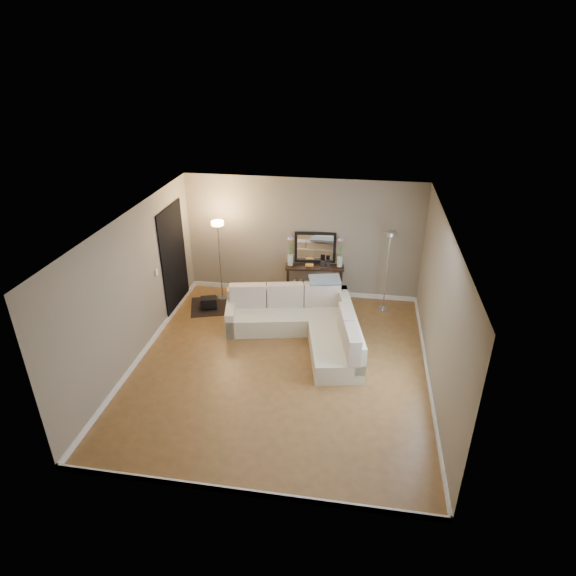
# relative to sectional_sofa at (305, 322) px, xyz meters

# --- Properties ---
(floor) EXTENTS (5.00, 5.50, 0.01)m
(floor) POSITION_rel_sectional_sofa_xyz_m (-0.29, -0.98, -0.31)
(floor) COLOR brown
(floor) RESTS_ON ground
(ceiling) EXTENTS (5.00, 5.50, 0.01)m
(ceiling) POSITION_rel_sectional_sofa_xyz_m (-0.29, -0.98, 2.30)
(ceiling) COLOR white
(ceiling) RESTS_ON ground
(wall_back) EXTENTS (5.00, 0.02, 2.60)m
(wall_back) POSITION_rel_sectional_sofa_xyz_m (-0.29, 1.78, 0.99)
(wall_back) COLOR gray
(wall_back) RESTS_ON ground
(wall_front) EXTENTS (5.00, 0.02, 2.60)m
(wall_front) POSITION_rel_sectional_sofa_xyz_m (-0.29, -3.74, 0.99)
(wall_front) COLOR gray
(wall_front) RESTS_ON ground
(wall_left) EXTENTS (0.02, 5.50, 2.60)m
(wall_left) POSITION_rel_sectional_sofa_xyz_m (-2.80, -0.98, 0.99)
(wall_left) COLOR gray
(wall_left) RESTS_ON ground
(wall_right) EXTENTS (0.02, 5.50, 2.60)m
(wall_right) POSITION_rel_sectional_sofa_xyz_m (2.22, -0.98, 0.99)
(wall_right) COLOR gray
(wall_right) RESTS_ON ground
(baseboard_back) EXTENTS (5.00, 0.03, 0.10)m
(baseboard_back) POSITION_rel_sectional_sofa_xyz_m (-0.29, 1.75, -0.26)
(baseboard_back) COLOR white
(baseboard_back) RESTS_ON ground
(baseboard_front) EXTENTS (5.00, 0.03, 0.10)m
(baseboard_front) POSITION_rel_sectional_sofa_xyz_m (-0.29, -3.72, -0.26)
(baseboard_front) COLOR white
(baseboard_front) RESTS_ON ground
(baseboard_left) EXTENTS (0.03, 5.50, 0.10)m
(baseboard_left) POSITION_rel_sectional_sofa_xyz_m (-2.78, -0.98, -0.26)
(baseboard_left) COLOR white
(baseboard_left) RESTS_ON ground
(baseboard_right) EXTENTS (0.03, 5.50, 0.10)m
(baseboard_right) POSITION_rel_sectional_sofa_xyz_m (2.19, -0.98, -0.26)
(baseboard_right) COLOR white
(baseboard_right) RESTS_ON ground
(doorway) EXTENTS (0.02, 1.20, 2.20)m
(doorway) POSITION_rel_sectional_sofa_xyz_m (-2.77, 0.72, 0.79)
(doorway) COLOR black
(doorway) RESTS_ON ground
(switch_plate) EXTENTS (0.02, 0.08, 0.12)m
(switch_plate) POSITION_rel_sectional_sofa_xyz_m (-2.77, -0.13, 0.89)
(switch_plate) COLOR white
(switch_plate) RESTS_ON ground
(sectional_sofa) EXTENTS (2.78, 2.39, 0.84)m
(sectional_sofa) POSITION_rel_sectional_sofa_xyz_m (0.00, 0.00, 0.00)
(sectional_sofa) COLOR beige
(sectional_sofa) RESTS_ON floor
(throw_blanket) EXTENTS (0.67, 0.49, 0.08)m
(throw_blanket) POSITION_rel_sectional_sofa_xyz_m (0.29, 0.67, 0.60)
(throw_blanket) COLOR gray
(throw_blanket) RESTS_ON sectional_sofa
(console_table) EXTENTS (1.26, 0.46, 0.76)m
(console_table) POSITION_rel_sectional_sofa_xyz_m (-0.08, 1.56, 0.12)
(console_table) COLOR black
(console_table) RESTS_ON floor
(leaning_mirror) EXTENTS (0.87, 0.13, 0.69)m
(leaning_mirror) POSITION_rel_sectional_sofa_xyz_m (-0.01, 1.73, 0.82)
(leaning_mirror) COLOR black
(leaning_mirror) RESTS_ON console_table
(table_decor) EXTENTS (0.53, 0.13, 0.12)m
(table_decor) POSITION_rel_sectional_sofa_xyz_m (0.00, 1.53, 0.50)
(table_decor) COLOR orange
(table_decor) RESTS_ON console_table
(flower_vase_left) EXTENTS (0.15, 0.13, 0.65)m
(flower_vase_left) POSITION_rel_sectional_sofa_xyz_m (-0.52, 1.51, 0.74)
(flower_vase_left) COLOR silver
(flower_vase_left) RESTS_ON console_table
(flower_vase_right) EXTENTS (0.15, 0.13, 0.65)m
(flower_vase_right) POSITION_rel_sectional_sofa_xyz_m (0.52, 1.62, 0.74)
(flower_vase_right) COLOR silver
(flower_vase_right) RESTS_ON console_table
(floor_lamp_lit) EXTENTS (0.31, 0.31, 1.77)m
(floor_lamp_lit) POSITION_rel_sectional_sofa_xyz_m (-1.98, 1.24, 0.94)
(floor_lamp_lit) COLOR silver
(floor_lamp_lit) RESTS_ON floor
(floor_lamp_unlit) EXTENTS (0.25, 0.25, 1.74)m
(floor_lamp_unlit) POSITION_rel_sectional_sofa_xyz_m (1.49, 1.28, 0.92)
(floor_lamp_unlit) COLOR silver
(floor_lamp_unlit) RESTS_ON floor
(charcoal_rug) EXTENTS (1.36, 1.17, 0.02)m
(charcoal_rug) POSITION_rel_sectional_sofa_xyz_m (-1.97, 0.89, -0.30)
(charcoal_rug) COLOR black
(charcoal_rug) RESTS_ON floor
(black_bag) EXTENTS (0.38, 0.32, 0.21)m
(black_bag) POSITION_rel_sectional_sofa_xyz_m (-2.12, 0.73, -0.15)
(black_bag) COLOR black
(black_bag) RESTS_ON charcoal_rug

